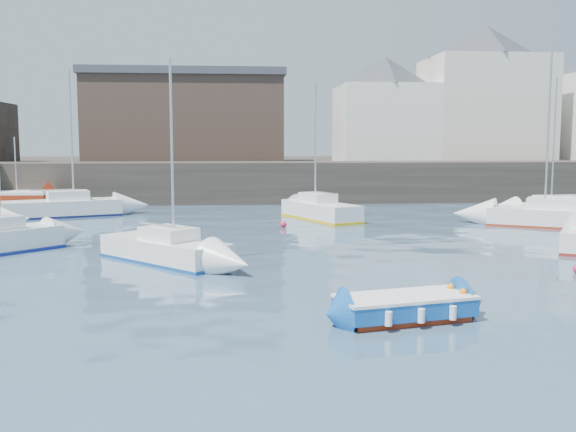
{
  "coord_description": "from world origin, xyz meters",
  "views": [
    {
      "loc": [
        -2.26,
        -13.31,
        4.37
      ],
      "look_at": [
        0.0,
        12.0,
        1.5
      ],
      "focal_mm": 40.0,
      "sensor_mm": 36.0,
      "label": 1
    }
  ],
  "objects": [
    {
      "name": "water",
      "position": [
        0.0,
        0.0,
        0.0
      ],
      "size": [
        220.0,
        220.0,
        0.0
      ],
      "primitive_type": "plane",
      "color": "#2D4760",
      "rests_on": "ground"
    },
    {
      "name": "quay_wall",
      "position": [
        0.0,
        35.0,
        1.5
      ],
      "size": [
        90.0,
        5.0,
        3.0
      ],
      "primitive_type": "cube",
      "color": "#28231E",
      "rests_on": "ground"
    },
    {
      "name": "land_strip",
      "position": [
        0.0,
        53.0,
        1.4
      ],
      "size": [
        90.0,
        32.0,
        2.8
      ],
      "primitive_type": "cube",
      "color": "#28231E",
      "rests_on": "ground"
    },
    {
      "name": "bldg_east_a",
      "position": [
        20.0,
        42.0,
        8.81
      ],
      "size": [
        13.36,
        13.36,
        11.8
      ],
      "color": "beige",
      "rests_on": "land_strip"
    },
    {
      "name": "bldg_east_d",
      "position": [
        11.0,
        41.5,
        7.36
      ],
      "size": [
        11.14,
        11.14,
        8.95
      ],
      "color": "white",
      "rests_on": "land_strip"
    },
    {
      "name": "warehouse",
      "position": [
        -6.0,
        43.0,
        6.62
      ],
      "size": [
        16.4,
        10.4,
        7.6
      ],
      "color": "#3D2D26",
      "rests_on": "land_strip"
    },
    {
      "name": "blue_dinghy",
      "position": [
        2.01,
        1.91,
        0.36
      ],
      "size": [
        3.63,
        2.17,
        0.65
      ],
      "color": "maroon",
      "rests_on": "ground"
    },
    {
      "name": "sailboat_b",
      "position": [
        -4.73,
        10.48,
        0.48
      ],
      "size": [
        5.26,
        5.42,
        7.37
      ],
      "color": "white",
      "rests_on": "ground"
    },
    {
      "name": "sailboat_d",
      "position": [
        14.86,
        18.76,
        0.55
      ],
      "size": [
        7.26,
        5.57,
        9.05
      ],
      "color": "white",
      "rests_on": "ground"
    },
    {
      "name": "sailboat_f",
      "position": [
        2.89,
        23.37,
        0.55
      ],
      "size": [
        4.21,
        6.31,
        7.86
      ],
      "color": "white",
      "rests_on": "ground"
    },
    {
      "name": "sailboat_g",
      "position": [
        17.38,
        23.27,
        0.47
      ],
      "size": [
        6.69,
        2.78,
        8.23
      ],
      "color": "white",
      "rests_on": "ground"
    },
    {
      "name": "sailboat_h",
      "position": [
        -12.33,
        26.09,
        0.57
      ],
      "size": [
        7.08,
        4.47,
        8.7
      ],
      "color": "white",
      "rests_on": "ground"
    },
    {
      "name": "buoy_far",
      "position": [
        0.47,
        19.99,
        0.0
      ],
      "size": [
        0.35,
        0.35,
        0.35
      ],
      "primitive_type": "sphere",
      "color": "#F22148",
      "rests_on": "ground"
    }
  ]
}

